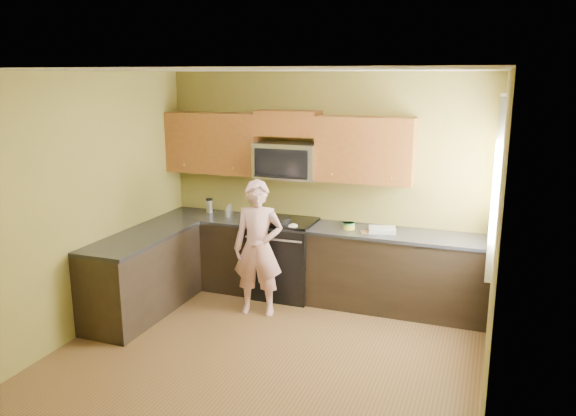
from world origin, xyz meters
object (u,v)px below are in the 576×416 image
at_px(frying_pan, 281,222).
at_px(butter_tub, 349,229).
at_px(microwave, 287,178).
at_px(travel_mug, 210,213).
at_px(stove, 283,258).
at_px(woman, 258,248).

height_order(frying_pan, butter_tub, frying_pan).
height_order(microwave, travel_mug, microwave).
relative_size(stove, microwave, 1.25).
xyz_separation_m(woman, frying_pan, (0.07, 0.52, 0.18)).
height_order(stove, woman, woman).
xyz_separation_m(frying_pan, butter_tub, (0.82, 0.09, -0.03)).
relative_size(stove, frying_pan, 2.10).
bearing_deg(frying_pan, microwave, 112.47).
bearing_deg(woman, microwave, 74.38).
height_order(stove, microwave, microwave).
relative_size(microwave, woman, 0.49).
height_order(stove, frying_pan, frying_pan).
bearing_deg(microwave, butter_tub, -9.61).
xyz_separation_m(microwave, woman, (-0.07, -0.74, -0.68)).
relative_size(stove, woman, 0.62).
bearing_deg(travel_mug, stove, -7.46).
xyz_separation_m(stove, butter_tub, (0.82, -0.01, 0.45)).
bearing_deg(travel_mug, microwave, -0.84).
bearing_deg(woman, frying_pan, 71.74).
bearing_deg(microwave, frying_pan, -89.05).
bearing_deg(frying_pan, butter_tub, 27.74).
bearing_deg(travel_mug, frying_pan, -12.70).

